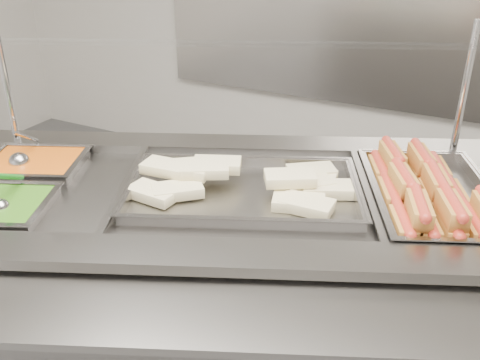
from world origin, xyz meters
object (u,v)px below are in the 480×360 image
at_px(ladle, 20,161).
at_px(pan_hotdogs, 431,204).
at_px(pan_wraps, 243,194).
at_px(sneeze_guard, 228,49).
at_px(steam_counter, 225,303).
at_px(serving_spoon, 2,202).

bearing_deg(ladle, pan_hotdogs, 18.31).
bearing_deg(ladle, pan_wraps, 14.06).
bearing_deg(sneeze_guard, steam_counter, -66.00).
distance_m(sneeze_guard, serving_spoon, 0.85).
xyz_separation_m(sneeze_guard, ladle, (-0.63, -0.38, -0.38)).
distance_m(steam_counter, ladle, 0.89).
height_order(sneeze_guard, ladle, sneeze_guard).
bearing_deg(pan_wraps, steam_counter, -156.00).
height_order(steam_counter, serving_spoon, serving_spoon).
xyz_separation_m(sneeze_guard, serving_spoon, (-0.44, -0.62, -0.38)).
distance_m(pan_wraps, serving_spoon, 0.74).
bearing_deg(serving_spoon, sneeze_guard, 54.93).
relative_size(pan_hotdogs, ladle, 3.48).
bearing_deg(steam_counter, pan_wraps, 24.00).
distance_m(sneeze_guard, pan_hotdogs, 0.83).
height_order(pan_hotdogs, ladle, ladle).
relative_size(pan_hotdogs, serving_spoon, 3.72).
xyz_separation_m(steam_counter, pan_wraps, (0.06, 0.03, 0.45)).
xyz_separation_m(steam_counter, pan_hotdogs, (0.61, 0.27, 0.43)).
relative_size(pan_hotdogs, pan_wraps, 0.82).
bearing_deg(pan_hotdogs, pan_wraps, -156.00).
distance_m(pan_wraps, ladle, 0.80).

